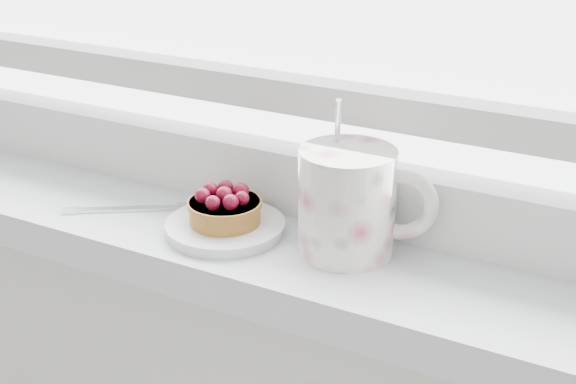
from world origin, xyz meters
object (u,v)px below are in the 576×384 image
Objects in this scene: saucer at (225,227)px; fork at (146,208)px; floral_mug at (351,200)px; raspberry_tart at (225,207)px.

saucer is 0.11m from fork.
floral_mug reaches higher than saucer.
fork is at bearing 177.12° from raspberry_tart.
raspberry_tart reaches higher than saucer.
fork is (-0.11, 0.01, -0.00)m from saucer.
floral_mug is 0.93× the size of fork.
saucer is 0.76× the size of fork.
floral_mug is (0.13, 0.02, 0.05)m from saucer.
fork is at bearing 177.08° from saucer.
raspberry_tart is at bearing -2.88° from fork.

